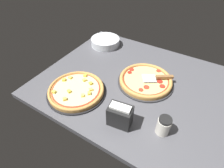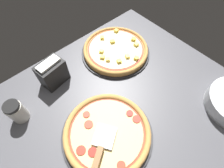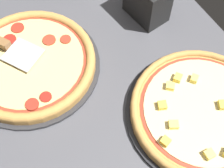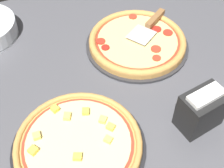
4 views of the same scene
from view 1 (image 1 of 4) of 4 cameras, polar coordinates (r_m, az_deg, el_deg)
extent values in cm
cube|color=#4C4C51|center=(120.98, 6.83, 0.34)|extent=(121.15, 101.55, 3.60)
cylinder|color=#2D2D30|center=(119.51, 10.81, 0.64)|extent=(37.12, 37.12, 1.00)
cylinder|color=#C68E47|center=(118.59, 10.90, 1.14)|extent=(34.90, 34.90, 1.81)
torus|color=#C68E47|center=(118.01, 10.95, 1.47)|extent=(34.90, 34.90, 2.42)
cylinder|color=#A33823|center=(117.96, 10.96, 1.50)|extent=(30.33, 30.33, 0.15)
cylinder|color=#E5C67A|center=(117.88, 10.96, 1.55)|extent=(28.61, 28.61, 0.40)
cylinder|color=maroon|center=(117.54, 15.34, 0.77)|extent=(3.62, 3.62, 0.40)
cylinder|color=#B73823|center=(109.24, 9.41, -1.89)|extent=(2.96, 2.96, 0.40)
cylinder|color=#B73823|center=(111.63, 11.17, -1.00)|extent=(3.60, 3.60, 0.40)
cylinder|color=#AD2D1E|center=(123.95, 6.43, 4.73)|extent=(3.35, 3.35, 0.40)
cylinder|color=#B73823|center=(126.23, 14.93, 4.18)|extent=(3.19, 3.19, 0.40)
cylinder|color=maroon|center=(121.22, 5.77, 3.78)|extent=(2.95, 2.95, 0.40)
cylinder|color=#AD2D1E|center=(114.62, 16.09, -0.69)|extent=(3.62, 3.62, 0.40)
cylinder|color=black|center=(112.82, -11.47, -2.55)|extent=(37.05, 37.05, 1.00)
cylinder|color=#C68E47|center=(111.81, -11.57, -2.02)|extent=(34.83, 34.83, 1.92)
torus|color=#C68E47|center=(111.15, -11.64, -1.67)|extent=(34.83, 34.83, 1.81)
cylinder|color=#A33823|center=(111.10, -11.64, -1.64)|extent=(30.27, 30.27, 0.15)
cylinder|color=beige|center=(111.02, -11.65, -1.59)|extent=(28.56, 28.56, 0.40)
cube|color=yellow|center=(118.57, -8.76, 2.78)|extent=(2.50, 2.50, 1.32)
cube|color=#F9E05B|center=(107.93, -6.96, -1.81)|extent=(2.84, 2.85, 1.32)
cube|color=yellow|center=(109.24, -13.83, -2.31)|extent=(2.85, 2.68, 1.32)
cube|color=#F9E05B|center=(118.87, -13.47, 2.10)|extent=(2.10, 2.12, 1.32)
cube|color=yellow|center=(112.14, -6.96, 0.25)|extent=(2.63, 2.64, 1.32)
cube|color=#F9E05B|center=(115.12, -8.99, 1.32)|extent=(2.75, 2.89, 1.32)
cube|color=#F9E05B|center=(105.09, -9.56, -3.69)|extent=(2.61, 2.68, 1.32)
cube|color=#F4D64C|center=(105.79, -7.47, -3.00)|extent=(2.77, 2.84, 1.32)
cube|color=#F4D64C|center=(105.29, -15.16, -4.76)|extent=(2.84, 2.86, 1.32)
cube|color=#F4D64C|center=(111.48, -18.45, -2.42)|extent=(2.37, 2.29, 1.32)
cube|color=yellow|center=(118.09, -15.41, 1.35)|extent=(3.02, 3.01, 1.32)
cube|color=#B7B7BC|center=(117.31, 12.02, 1.85)|extent=(11.64, 11.43, 0.24)
cube|color=olive|center=(119.42, 16.78, 2.20)|extent=(10.79, 7.99, 2.00)
cylinder|color=silver|center=(158.04, -2.16, 12.72)|extent=(24.62, 24.62, 0.70)
cylinder|color=silver|center=(157.69, -2.17, 12.94)|extent=(24.62, 24.62, 0.70)
cylinder|color=silver|center=(157.35, -2.18, 13.16)|extent=(24.62, 24.62, 0.70)
cylinder|color=silver|center=(157.01, -2.18, 13.38)|extent=(24.62, 24.62, 0.70)
cylinder|color=silver|center=(156.67, -2.19, 13.60)|extent=(24.62, 24.62, 0.70)
cylinder|color=silver|center=(156.33, -2.20, 13.83)|extent=(24.62, 24.62, 0.70)
cylinder|color=silver|center=(156.00, -2.20, 14.05)|extent=(24.62, 24.62, 0.70)
cylinder|color=silver|center=(155.66, -2.21, 14.28)|extent=(24.62, 24.62, 0.70)
cylinder|color=silver|center=(155.33, -2.22, 14.51)|extent=(24.62, 24.62, 0.70)
cylinder|color=silver|center=(92.90, 16.43, -13.12)|extent=(6.88, 6.88, 9.34)
cylinder|color=black|center=(88.67, 17.10, -11.14)|extent=(6.33, 6.33, 1.40)
cube|color=black|center=(91.38, 2.62, -10.30)|extent=(13.30, 9.89, 12.24)
cube|color=white|center=(86.12, 2.76, -7.60)|extent=(10.94, 5.98, 1.20)
camera|label=2|loc=(1.05, 29.42, 34.08)|focal=28.00mm
camera|label=3|loc=(1.19, -11.97, 38.01)|focal=50.00mm
camera|label=4|loc=(0.70, -56.11, 24.75)|focal=50.00mm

